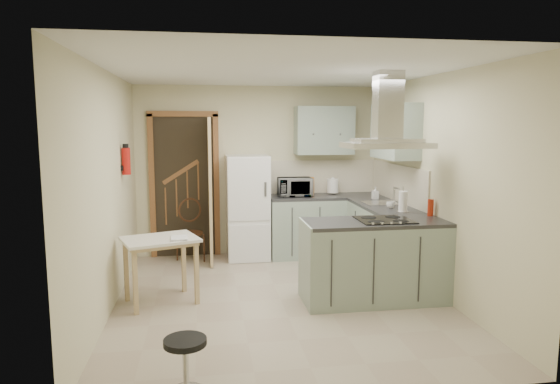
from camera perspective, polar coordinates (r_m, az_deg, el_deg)
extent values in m
plane|color=tan|center=(5.71, 0.04, -12.15)|extent=(4.20, 4.20, 0.00)
plane|color=silver|center=(5.39, 0.05, 13.69)|extent=(4.20, 4.20, 0.00)
plane|color=beige|center=(7.48, -2.42, 2.44)|extent=(3.60, 0.00, 3.60)
plane|color=beige|center=(5.43, -19.06, 0.00)|extent=(0.00, 4.20, 4.20)
plane|color=beige|center=(5.95, 17.43, 0.72)|extent=(0.00, 4.20, 4.20)
cube|color=brown|center=(7.43, -10.85, 0.72)|extent=(1.10, 0.12, 2.10)
cube|color=white|center=(7.23, -3.71, -1.75)|extent=(0.60, 0.60, 1.50)
cube|color=#9EB2A0|center=(7.41, 2.96, -3.88)|extent=(1.08, 0.60, 0.90)
cube|color=#9EB2A0|center=(6.99, 10.88, -4.71)|extent=(0.60, 1.95, 0.90)
cube|color=beige|center=(7.64, 4.77, 1.78)|extent=(1.68, 0.02, 0.50)
cube|color=#9EB2A0|center=(7.44, 5.05, 7.02)|extent=(0.85, 0.35, 0.70)
cube|color=#9EB2A0|center=(6.62, 13.02, 6.76)|extent=(0.35, 0.90, 0.70)
cube|color=#9EB2A0|center=(5.64, 10.76, -7.72)|extent=(1.55, 0.65, 0.90)
cube|color=black|center=(5.58, 11.85, -3.13)|extent=(0.58, 0.50, 0.01)
cube|color=silver|center=(5.48, 12.09, 5.26)|extent=(0.90, 0.55, 0.10)
cube|color=silver|center=(6.75, 11.47, -1.24)|extent=(0.45, 0.40, 0.01)
cylinder|color=#B2140F|center=(6.28, -17.18, 3.37)|extent=(0.10, 0.10, 0.32)
cube|color=#D5B283|center=(5.65, -13.44, -8.71)|extent=(0.92, 0.80, 0.72)
cube|color=#50351A|center=(7.21, -10.23, -4.68)|extent=(0.48, 0.48, 0.81)
cylinder|color=black|center=(3.88, -10.72, -18.94)|extent=(0.33, 0.33, 0.42)
imported|color=black|center=(7.26, 1.72, 0.57)|extent=(0.49, 0.33, 0.27)
cylinder|color=white|center=(7.53, 6.04, 0.72)|extent=(0.21, 0.21, 0.25)
cube|color=orange|center=(7.42, 3.62, 0.66)|extent=(0.10, 0.18, 0.26)
imported|color=#A6A4B0|center=(7.11, 10.83, -0.11)|extent=(0.08, 0.08, 0.17)
cylinder|color=white|center=(6.12, 13.88, -1.03)|extent=(0.14, 0.14, 0.26)
imported|color=silver|center=(6.38, 12.53, -1.45)|extent=(0.11, 0.11, 0.08)
cylinder|color=#AA250E|center=(5.96, 16.82, -1.72)|extent=(0.08, 0.08, 0.19)
imported|color=#974132|center=(5.46, -12.40, -4.73)|extent=(0.19, 0.25, 0.11)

